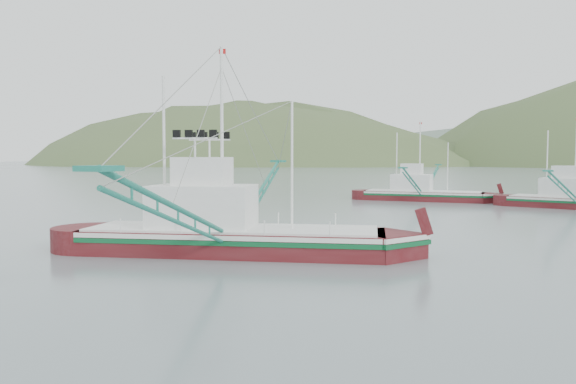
% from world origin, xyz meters
% --- Properties ---
extents(ground, '(1200.00, 1200.00, 0.00)m').
position_xyz_m(ground, '(0.00, 0.00, 0.00)').
color(ground, slate).
rests_on(ground, ground).
extents(main_boat, '(17.81, 30.74, 12.63)m').
position_xyz_m(main_boat, '(-1.20, -0.12, 2.31)').
color(main_boat, '#480C0F').
rests_on(main_boat, ground).
extents(bg_boat_far, '(14.76, 26.64, 10.78)m').
position_xyz_m(bg_boat_far, '(3.26, 43.65, 1.48)').
color(bg_boat_far, '#480C0F').
rests_on(bg_boat_far, ground).
extents(headland_left, '(448.00, 308.00, 210.00)m').
position_xyz_m(headland_left, '(-180.00, 360.00, 0.00)').
color(headland_left, '#42562C').
rests_on(headland_left, ground).
extents(ridge_distant, '(960.00, 400.00, 240.00)m').
position_xyz_m(ridge_distant, '(30.00, 560.00, 0.00)').
color(ridge_distant, slate).
rests_on(ridge_distant, ground).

